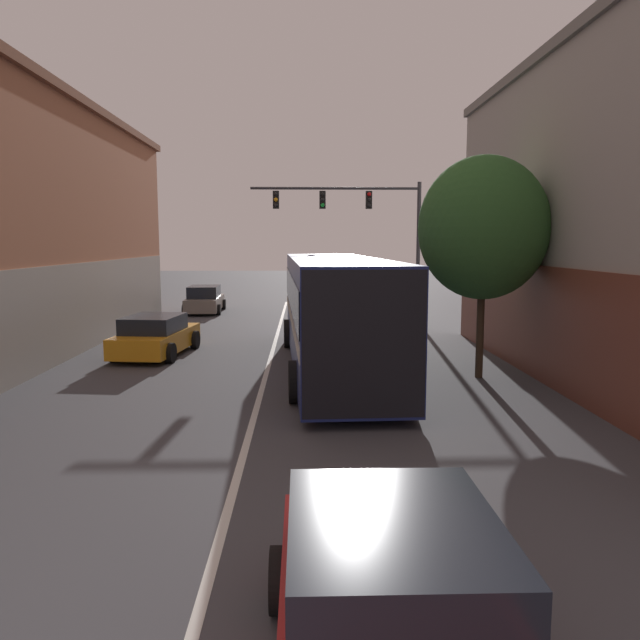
{
  "coord_description": "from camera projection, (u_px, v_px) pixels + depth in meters",
  "views": [
    {
      "loc": [
        1.07,
        -1.41,
        3.74
      ],
      "look_at": [
        1.51,
        15.01,
        1.68
      ],
      "focal_mm": 35.0,
      "sensor_mm": 36.0,
      "label": 1
    }
  ],
  "objects": [
    {
      "name": "traffic_signal_gantry",
      "position": [
        363.0,
        218.0,
        28.59
      ],
      "size": [
        7.81,
        0.36,
        6.46
      ],
      "color": "#333338",
      "rests_on": "ground_plane"
    },
    {
      "name": "parked_car_left_mid",
      "position": [
        205.0,
        300.0,
        33.16
      ],
      "size": [
        2.03,
        4.43,
        1.42
      ],
      "rotation": [
        0.0,
        0.0,
        1.6
      ],
      "color": "slate",
      "rests_on": "ground_plane"
    },
    {
      "name": "parked_car_left_near",
      "position": [
        156.0,
        336.0,
        20.59
      ],
      "size": [
        2.4,
        4.41,
        1.34
      ],
      "rotation": [
        0.0,
        0.0,
        1.45
      ],
      "color": "orange",
      "rests_on": "ground_plane"
    },
    {
      "name": "street_tree_near",
      "position": [
        483.0,
        228.0,
        16.81
      ],
      "size": [
        3.52,
        3.17,
        6.05
      ],
      "color": "#3D2D1E",
      "rests_on": "ground_plane"
    },
    {
      "name": "hatchback_foreground",
      "position": [
        396.0,
        620.0,
        5.04
      ],
      "size": [
        2.19,
        4.35,
        1.49
      ],
      "rotation": [
        0.0,
        0.0,
        1.58
      ],
      "color": "red",
      "rests_on": "ground_plane"
    },
    {
      "name": "bus",
      "position": [
        334.0,
        307.0,
        18.25
      ],
      "size": [
        3.24,
        12.62,
        3.27
      ],
      "rotation": [
        0.0,
        0.0,
        1.62
      ],
      "color": "navy",
      "rests_on": "ground_plane"
    },
    {
      "name": "lane_center_line",
      "position": [
        266.0,
        376.0,
        17.45
      ],
      "size": [
        0.14,
        43.49,
        0.01
      ],
      "color": "silver",
      "rests_on": "ground_plane"
    }
  ]
}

